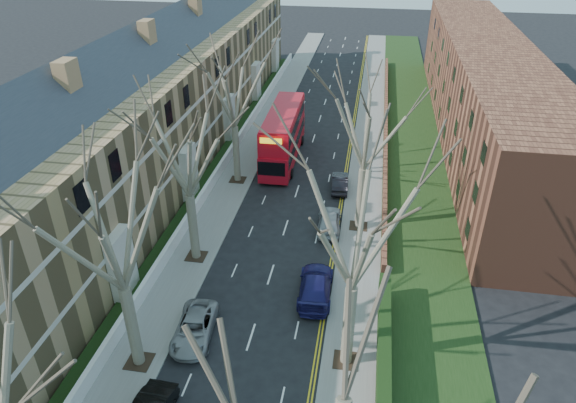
% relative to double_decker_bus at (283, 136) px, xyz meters
% --- Properties ---
extents(pavement_left, '(3.00, 102.00, 0.12)m').
position_rel_double_decker_bus_xyz_m(pavement_left, '(-3.64, 5.70, -2.42)').
color(pavement_left, slate).
rests_on(pavement_left, ground).
extents(pavement_right, '(3.00, 102.00, 0.12)m').
position_rel_double_decker_bus_xyz_m(pavement_right, '(8.36, 5.70, -2.42)').
color(pavement_right, slate).
rests_on(pavement_right, ground).
extents(terrace_left, '(9.70, 78.00, 13.60)m').
position_rel_double_decker_bus_xyz_m(terrace_left, '(-11.28, -2.30, 3.05)').
color(terrace_left, olive).
rests_on(terrace_left, ground).
extents(flats_right, '(13.97, 54.00, 10.00)m').
position_rel_double_decker_bus_xyz_m(flats_right, '(19.82, 9.70, 2.51)').
color(flats_right, brown).
rests_on(flats_right, ground).
extents(front_wall_left, '(0.30, 78.00, 1.00)m').
position_rel_double_decker_bus_xyz_m(front_wall_left, '(-5.29, -2.30, -1.86)').
color(front_wall_left, white).
rests_on(front_wall_left, ground).
extents(grass_verge_right, '(6.00, 102.00, 0.06)m').
position_rel_double_decker_bus_xyz_m(grass_verge_right, '(12.86, 5.70, -2.33)').
color(grass_verge_right, black).
rests_on(grass_verge_right, ground).
extents(tree_left_mid, '(10.50, 10.50, 14.71)m').
position_rel_double_decker_bus_xyz_m(tree_left_mid, '(-3.34, -27.30, 7.08)').
color(tree_left_mid, '#685B4A').
rests_on(tree_left_mid, ground).
extents(tree_left_far, '(10.15, 10.15, 14.22)m').
position_rel_double_decker_bus_xyz_m(tree_left_far, '(-3.34, -17.30, 6.76)').
color(tree_left_far, '#685B4A').
rests_on(tree_left_far, ground).
extents(tree_left_dist, '(10.50, 10.50, 14.71)m').
position_rel_double_decker_bus_xyz_m(tree_left_dist, '(-3.34, -5.30, 7.08)').
color(tree_left_dist, '#685B4A').
rests_on(tree_left_dist, ground).
extents(tree_right_mid, '(10.50, 10.50, 14.71)m').
position_rel_double_decker_bus_xyz_m(tree_right_mid, '(8.06, -25.30, 7.08)').
color(tree_right_mid, '#685B4A').
rests_on(tree_right_mid, ground).
extents(tree_right_far, '(10.15, 10.15, 14.22)m').
position_rel_double_decker_bus_xyz_m(tree_right_far, '(8.06, -11.30, 6.77)').
color(tree_right_far, '#685B4A').
rests_on(tree_right_far, ground).
extents(double_decker_bus, '(3.20, 12.13, 5.01)m').
position_rel_double_decker_bus_xyz_m(double_decker_bus, '(0.00, 0.00, 0.00)').
color(double_decker_bus, '#B00C1A').
rests_on(double_decker_bus, ground).
extents(car_left_far, '(2.56, 4.87, 1.31)m').
position_rel_double_decker_bus_xyz_m(car_left_far, '(-0.90, -24.79, -1.82)').
color(car_left_far, gray).
rests_on(car_left_far, ground).
extents(car_right_near, '(2.38, 5.34, 1.52)m').
position_rel_double_decker_bus_xyz_m(car_right_near, '(5.67, -19.91, -1.72)').
color(car_right_near, '#1B1855').
rests_on(car_right_near, ground).
extents(car_right_mid, '(2.00, 4.50, 1.50)m').
position_rel_double_decker_bus_xyz_m(car_right_mid, '(5.77, -11.85, -1.73)').
color(car_right_mid, '#979A9F').
rests_on(car_right_mid, ground).
extents(car_right_far, '(1.67, 4.11, 1.32)m').
position_rel_double_decker_bus_xyz_m(car_right_far, '(6.06, -5.22, -1.81)').
color(car_right_far, black).
rests_on(car_right_far, ground).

